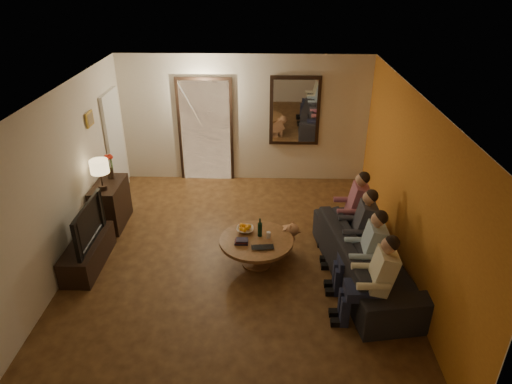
{
  "coord_description": "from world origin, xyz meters",
  "views": [
    {
      "loc": [
        0.46,
        -5.84,
        4.21
      ],
      "look_at": [
        0.3,
        0.3,
        1.05
      ],
      "focal_mm": 32.0,
      "sensor_mm": 36.0,
      "label": 1
    }
  ],
  "objects_px": {
    "person_d": "(352,212)",
    "wine_bottle": "(260,227)",
    "dresser": "(111,204)",
    "sofa": "(368,257)",
    "person_c": "(359,232)",
    "tv": "(82,224)",
    "laptop": "(263,249)",
    "bowl": "(245,230)",
    "coffee_table": "(256,252)",
    "person_b": "(366,256)",
    "dog": "(279,236)",
    "table_lamp": "(101,175)",
    "tv_stand": "(88,253)",
    "person_a": "(376,284)"
  },
  "relations": [
    {
      "from": "bowl",
      "to": "dresser",
      "type": "bearing_deg",
      "value": 159.06
    },
    {
      "from": "person_b",
      "to": "bowl",
      "type": "height_order",
      "value": "person_b"
    },
    {
      "from": "sofa",
      "to": "dog",
      "type": "xyz_separation_m",
      "value": [
        -1.27,
        0.66,
        -0.08
      ]
    },
    {
      "from": "coffee_table",
      "to": "wine_bottle",
      "type": "bearing_deg",
      "value": 63.43
    },
    {
      "from": "dresser",
      "to": "person_a",
      "type": "bearing_deg",
      "value": -29.74
    },
    {
      "from": "tv",
      "to": "laptop",
      "type": "height_order",
      "value": "tv"
    },
    {
      "from": "person_c",
      "to": "wine_bottle",
      "type": "height_order",
      "value": "person_c"
    },
    {
      "from": "dresser",
      "to": "sofa",
      "type": "relative_size",
      "value": 0.36
    },
    {
      "from": "tv",
      "to": "coffee_table",
      "type": "xyz_separation_m",
      "value": [
        2.57,
        0.08,
        -0.5
      ]
    },
    {
      "from": "person_a",
      "to": "person_b",
      "type": "relative_size",
      "value": 1.0
    },
    {
      "from": "table_lamp",
      "to": "tv_stand",
      "type": "height_order",
      "value": "table_lamp"
    },
    {
      "from": "bowl",
      "to": "person_b",
      "type": "bearing_deg",
      "value": -25.78
    },
    {
      "from": "person_d",
      "to": "dog",
      "type": "height_order",
      "value": "person_d"
    },
    {
      "from": "person_d",
      "to": "dog",
      "type": "bearing_deg",
      "value": -168.57
    },
    {
      "from": "person_d",
      "to": "bowl",
      "type": "distance_m",
      "value": 1.74
    },
    {
      "from": "coffee_table",
      "to": "wine_bottle",
      "type": "distance_m",
      "value": 0.4
    },
    {
      "from": "dresser",
      "to": "person_d",
      "type": "xyz_separation_m",
      "value": [
        4.08,
        -0.53,
        0.21
      ]
    },
    {
      "from": "person_c",
      "to": "laptop",
      "type": "xyz_separation_m",
      "value": [
        -1.41,
        -0.28,
        -0.14
      ]
    },
    {
      "from": "person_c",
      "to": "person_d",
      "type": "relative_size",
      "value": 1.0
    },
    {
      "from": "person_b",
      "to": "dog",
      "type": "height_order",
      "value": "person_b"
    },
    {
      "from": "table_lamp",
      "to": "laptop",
      "type": "xyz_separation_m",
      "value": [
        2.67,
        -1.19,
        -0.6
      ]
    },
    {
      "from": "tv",
      "to": "sofa",
      "type": "relative_size",
      "value": 0.44
    },
    {
      "from": "coffee_table",
      "to": "bowl",
      "type": "distance_m",
      "value": 0.38
    },
    {
      "from": "person_d",
      "to": "wine_bottle",
      "type": "relative_size",
      "value": 3.87
    },
    {
      "from": "person_b",
      "to": "dresser",
      "type": "bearing_deg",
      "value": 157.01
    },
    {
      "from": "tv_stand",
      "to": "person_b",
      "type": "xyz_separation_m",
      "value": [
        4.08,
        -0.52,
        0.39
      ]
    },
    {
      "from": "sofa",
      "to": "wine_bottle",
      "type": "distance_m",
      "value": 1.63
    },
    {
      "from": "tv",
      "to": "laptop",
      "type": "bearing_deg",
      "value": -94.3
    },
    {
      "from": "tv",
      "to": "sofa",
      "type": "distance_m",
      "value": 4.2
    },
    {
      "from": "person_c",
      "to": "bowl",
      "type": "bearing_deg",
      "value": 172.65
    },
    {
      "from": "bowl",
      "to": "laptop",
      "type": "xyz_separation_m",
      "value": [
        0.28,
        -0.5,
        -0.02
      ]
    },
    {
      "from": "tv_stand",
      "to": "person_c",
      "type": "height_order",
      "value": "person_c"
    },
    {
      "from": "person_b",
      "to": "tv_stand",
      "type": "bearing_deg",
      "value": 172.75
    },
    {
      "from": "tv",
      "to": "person_d",
      "type": "bearing_deg",
      "value": -80.53
    },
    {
      "from": "coffee_table",
      "to": "person_a",
      "type": "bearing_deg",
      "value": -38.36
    },
    {
      "from": "dresser",
      "to": "bowl",
      "type": "height_order",
      "value": "dresser"
    },
    {
      "from": "tv",
      "to": "person_d",
      "type": "xyz_separation_m",
      "value": [
        4.08,
        0.68,
        -0.13
      ]
    },
    {
      "from": "dresser",
      "to": "person_c",
      "type": "relative_size",
      "value": 0.74
    },
    {
      "from": "dog",
      "to": "laptop",
      "type": "bearing_deg",
      "value": -94.62
    },
    {
      "from": "dresser",
      "to": "coffee_table",
      "type": "xyz_separation_m",
      "value": [
        2.57,
        -1.13,
        -0.17
      ]
    },
    {
      "from": "tv_stand",
      "to": "tv",
      "type": "bearing_deg",
      "value": 90.0
    },
    {
      "from": "person_b",
      "to": "bowl",
      "type": "distance_m",
      "value": 1.89
    },
    {
      "from": "dresser",
      "to": "coffee_table",
      "type": "distance_m",
      "value": 2.81
    },
    {
      "from": "person_b",
      "to": "laptop",
      "type": "xyz_separation_m",
      "value": [
        -1.41,
        0.32,
        -0.14
      ]
    },
    {
      "from": "bowl",
      "to": "wine_bottle",
      "type": "relative_size",
      "value": 0.84
    },
    {
      "from": "table_lamp",
      "to": "laptop",
      "type": "height_order",
      "value": "table_lamp"
    },
    {
      "from": "table_lamp",
      "to": "person_c",
      "type": "relative_size",
      "value": 0.45
    },
    {
      "from": "tv_stand",
      "to": "coffee_table",
      "type": "xyz_separation_m",
      "value": [
        2.57,
        0.08,
        0.02
      ]
    },
    {
      "from": "tv_stand",
      "to": "person_c",
      "type": "xyz_separation_m",
      "value": [
        4.08,
        0.08,
        0.39
      ]
    },
    {
      "from": "wine_bottle",
      "to": "table_lamp",
      "type": "bearing_deg",
      "value": 162.74
    }
  ]
}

